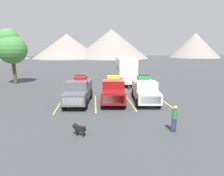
# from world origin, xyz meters

# --- Properties ---
(ground_plane) EXTENTS (240.00, 240.00, 0.00)m
(ground_plane) POSITION_xyz_m (0.00, 0.00, 0.00)
(ground_plane) COLOR #3F4244
(pickup_truck_a) EXTENTS (2.54, 5.39, 2.54)m
(pickup_truck_a) POSITION_xyz_m (-3.19, -0.53, 1.19)
(pickup_truck_a) COLOR #595B60
(pickup_truck_a) RESTS_ON ground
(pickup_truck_b) EXTENTS (2.64, 5.58, 2.56)m
(pickup_truck_b) POSITION_xyz_m (0.08, -0.43, 1.20)
(pickup_truck_b) COLOR maroon
(pickup_truck_b) RESTS_ON ground
(pickup_truck_c) EXTENTS (2.56, 5.41, 2.46)m
(pickup_truck_c) POSITION_xyz_m (3.11, -0.65, 1.13)
(pickup_truck_c) COLOR white
(pickup_truck_c) RESTS_ON ground
(lot_stripe_a) EXTENTS (0.12, 5.50, 0.01)m
(lot_stripe_a) POSITION_xyz_m (-4.98, -0.83, 0.00)
(lot_stripe_a) COLOR gold
(lot_stripe_a) RESTS_ON ground
(lot_stripe_b) EXTENTS (0.12, 5.50, 0.01)m
(lot_stripe_b) POSITION_xyz_m (-1.66, -0.83, 0.00)
(lot_stripe_b) COLOR gold
(lot_stripe_b) RESTS_ON ground
(lot_stripe_c) EXTENTS (0.12, 5.50, 0.01)m
(lot_stripe_c) POSITION_xyz_m (1.66, -0.83, 0.00)
(lot_stripe_c) COLOR gold
(lot_stripe_c) RESTS_ON ground
(lot_stripe_d) EXTENTS (0.12, 5.50, 0.01)m
(lot_stripe_d) POSITION_xyz_m (4.98, -0.83, 0.00)
(lot_stripe_d) COLOR gold
(lot_stripe_d) RESTS_ON ground
(camper_trailer_a) EXTENTS (2.90, 8.88, 3.97)m
(camper_trailer_a) POSITION_xyz_m (2.88, 8.83, 2.09)
(camper_trailer_a) COLOR white
(camper_trailer_a) RESTS_ON ground
(person_a) EXTENTS (0.37, 0.23, 1.69)m
(person_a) POSITION_xyz_m (3.04, -7.42, 0.97)
(person_a) COLOR navy
(person_a) RESTS_ON ground
(dog) EXTENTS (0.84, 0.53, 0.75)m
(dog) POSITION_xyz_m (-2.74, -7.35, 0.50)
(dog) COLOR black
(dog) RESTS_ON ground
(tree_a) EXTENTS (4.06, 4.06, 7.79)m
(tree_a) POSITION_xyz_m (-13.23, 10.03, 5.28)
(tree_a) COLOR brown
(tree_a) RESTS_ON ground
(mountain_ridge) EXTENTS (133.22, 40.31, 15.54)m
(mountain_ridge) POSITION_xyz_m (5.19, 85.17, 6.94)
(mountain_ridge) COLOR gray
(mountain_ridge) RESTS_ON ground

